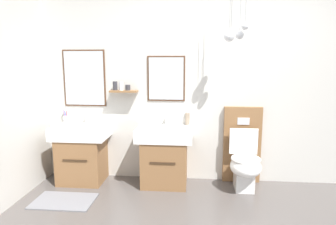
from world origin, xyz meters
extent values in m
cube|color=beige|center=(0.00, 1.71, 1.26)|extent=(4.81, 0.12, 2.51)
cube|color=#4C301E|center=(-1.75, 1.65, 1.35)|extent=(0.57, 0.02, 0.75)
cube|color=silver|center=(-1.75, 1.64, 1.35)|extent=(0.53, 0.01, 0.71)
cube|color=#4C301E|center=(-0.66, 1.65, 1.35)|extent=(0.49, 0.02, 0.58)
cube|color=silver|center=(-0.66, 1.64, 1.35)|extent=(0.45, 0.01, 0.54)
cube|color=brown|center=(-1.21, 1.57, 1.19)|extent=(0.36, 0.14, 0.02)
cylinder|color=#333338|center=(-1.32, 1.58, 1.26)|extent=(0.06, 0.06, 0.11)
cylinder|color=silver|center=(-1.24, 1.56, 1.26)|extent=(0.06, 0.06, 0.11)
cylinder|color=#333338|center=(-1.16, 1.58, 1.24)|extent=(0.06, 0.06, 0.07)
sphere|color=silver|center=(0.24, 1.20, 1.95)|extent=(0.08, 0.08, 0.08)
cylinder|color=gray|center=(0.11, 1.35, 2.24)|extent=(0.01, 0.01, 0.55)
sphere|color=silver|center=(0.11, 1.35, 1.91)|extent=(0.08, 0.08, 0.08)
cylinder|color=gray|center=(0.20, 1.27, 2.21)|extent=(0.01, 0.01, 0.60)
sphere|color=silver|center=(0.20, 1.27, 1.86)|extent=(0.09, 0.09, 0.09)
cylinder|color=gray|center=(0.09, 1.31, 2.21)|extent=(0.01, 0.01, 0.61)
sphere|color=silver|center=(0.09, 1.31, 1.85)|extent=(0.12, 0.12, 0.12)
cube|color=slate|center=(-1.75, 0.84, 0.01)|extent=(0.68, 0.44, 0.01)
cube|color=brown|center=(-1.75, 1.44, 0.30)|extent=(0.57, 0.48, 0.59)
cube|color=#3B2919|center=(-1.75, 1.20, 0.37)|extent=(0.31, 0.01, 0.02)
cube|color=white|center=(-1.75, 1.44, 0.67)|extent=(0.70, 0.50, 0.16)
cube|color=silver|center=(-1.75, 1.41, 0.73)|extent=(0.44, 0.28, 0.03)
cylinder|color=silver|center=(-1.75, 1.64, 0.80)|extent=(0.03, 0.03, 0.11)
cylinder|color=silver|center=(-1.75, 1.59, 0.85)|extent=(0.02, 0.11, 0.02)
cube|color=brown|center=(-0.66, 1.44, 0.30)|extent=(0.57, 0.48, 0.59)
cube|color=#3B2919|center=(-0.66, 1.20, 0.37)|extent=(0.31, 0.01, 0.02)
cube|color=white|center=(-0.66, 1.44, 0.67)|extent=(0.70, 0.50, 0.16)
cube|color=silver|center=(-0.66, 1.41, 0.73)|extent=(0.44, 0.28, 0.03)
cylinder|color=silver|center=(-0.66, 1.64, 0.80)|extent=(0.03, 0.03, 0.11)
cylinder|color=silver|center=(-0.66, 1.59, 0.85)|extent=(0.02, 0.11, 0.02)
cube|color=brown|center=(0.33, 1.64, 0.50)|extent=(0.48, 0.10, 1.00)
cube|color=silver|center=(0.33, 1.58, 0.82)|extent=(0.15, 0.01, 0.09)
cube|color=white|center=(0.33, 1.37, 0.17)|extent=(0.22, 0.30, 0.34)
ellipsoid|color=white|center=(0.33, 1.29, 0.32)|extent=(0.37, 0.46, 0.24)
torus|color=white|center=(0.33, 1.29, 0.42)|extent=(0.35, 0.35, 0.04)
cube|color=white|center=(0.33, 1.51, 0.57)|extent=(0.35, 0.03, 0.33)
cylinder|color=silver|center=(-2.03, 1.61, 0.80)|extent=(0.07, 0.07, 0.09)
cylinder|color=#DB3847|center=(-2.01, 1.61, 0.85)|extent=(0.02, 0.02, 0.17)
cube|color=white|center=(-2.01, 1.61, 0.94)|extent=(0.01, 0.02, 0.03)
cylinder|color=#2D84DB|center=(-2.03, 1.62, 0.85)|extent=(0.04, 0.02, 0.16)
cube|color=white|center=(-2.05, 1.62, 0.93)|extent=(0.02, 0.02, 0.03)
cylinder|color=purple|center=(-2.04, 1.60, 0.86)|extent=(0.03, 0.02, 0.17)
cube|color=white|center=(-2.04, 1.59, 0.94)|extent=(0.01, 0.02, 0.03)
cylinder|color=gray|center=(-0.38, 1.62, 0.83)|extent=(0.06, 0.06, 0.16)
cylinder|color=silver|center=(-0.38, 1.62, 0.93)|extent=(0.02, 0.02, 0.04)
cube|color=white|center=(-0.70, 1.29, 0.77)|extent=(0.22, 0.16, 0.04)
camera|label=1|loc=(-0.29, -2.20, 1.57)|focal=31.80mm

